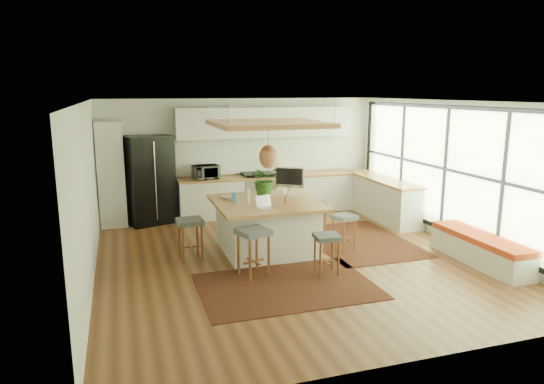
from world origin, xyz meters
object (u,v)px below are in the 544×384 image
object	(u,v)px
island_plant	(265,183)
stool_right_front	(344,231)
island	(267,226)
monitor	(289,181)
stool_near_left	(254,254)
microwave	(206,171)
stool_near_right	(327,253)
laptop	(266,201)
stool_left_side	(190,239)
stool_right_back	(317,219)
fridge	(148,182)

from	to	relation	value
island_plant	stool_right_front	bearing A→B (deg)	-34.14
island	monitor	bearing A→B (deg)	36.15
stool_near_left	island	bearing A→B (deg)	63.55
stool_right_front	monitor	distance (m)	1.38
microwave	stool_near_right	bearing A→B (deg)	-82.61
laptop	microwave	xyz separation A→B (m)	(-0.48, 3.10, 0.06)
island_plant	laptop	bearing A→B (deg)	-104.94
stool_right_front	stool_left_side	size ratio (longest dim) A/B	0.90
island	stool_near_right	distance (m)	1.51
laptop	microwave	bearing A→B (deg)	82.71
stool_near_right	stool_right_back	distance (m)	2.10
island	microwave	bearing A→B (deg)	103.82
fridge	stool_left_side	size ratio (longest dim) A/B	2.69
microwave	monitor	bearing A→B (deg)	-69.96
island	stool_near_right	xyz separation A→B (m)	(0.57, -1.39, -0.11)
laptop	stool_near_right	bearing A→B (deg)	-66.57
stool_near_left	stool_right_front	bearing A→B (deg)	21.85
island	island_plant	size ratio (longest dim) A/B	2.98
microwave	island_plant	distance (m)	2.21
stool_left_side	monitor	bearing A→B (deg)	13.38
stool_near_left	microwave	size ratio (longest dim) A/B	1.37
stool_near_left	stool_near_right	distance (m)	1.16
island	stool_left_side	distance (m)	1.39
fridge	stool_right_front	bearing A→B (deg)	-61.09
stool_near_right	stool_right_back	xyz separation A→B (m)	(0.67, 1.99, 0.00)
stool_right_front	laptop	xyz separation A→B (m)	(-1.53, -0.16, 0.70)
stool_near_left	laptop	distance (m)	1.01
stool_left_side	monitor	world-z (taller)	monitor
monitor	island_plant	distance (m)	0.48
microwave	island_plant	bearing A→B (deg)	-79.61
island	stool_left_side	world-z (taller)	island
stool_right_front	microwave	distance (m)	3.64
stool_near_left	microwave	distance (m)	3.78
island	stool_near_left	distance (m)	1.25
island	island_plant	xyz separation A→B (m)	(0.12, 0.51, 0.71)
microwave	fridge	bearing A→B (deg)	168.37
island_plant	stool_near_left	bearing A→B (deg)	-112.44
fridge	microwave	world-z (taller)	fridge
island	laptop	xyz separation A→B (m)	(-0.16, -0.51, 0.58)
stool_right_front	stool_right_back	world-z (taller)	stool_right_back
stool_left_side	stool_right_front	bearing A→B (deg)	-6.25
stool_right_front	stool_left_side	xyz separation A→B (m)	(-2.76, 0.30, 0.00)
monitor	stool_near_left	bearing A→B (deg)	-92.08
island	stool_near_left	xyz separation A→B (m)	(-0.56, -1.12, -0.11)
monitor	island_plant	world-z (taller)	monitor
stool_near_left	microwave	world-z (taller)	microwave
stool_near_left	laptop	xyz separation A→B (m)	(0.40, 0.61, 0.70)
fridge	island_plant	xyz separation A→B (m)	(2.02, -2.12, 0.25)
stool_right_back	microwave	distance (m)	2.84
stool_right_back	monitor	world-z (taller)	monitor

